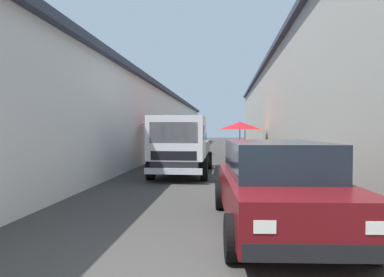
{
  "coord_description": "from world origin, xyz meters",
  "views": [
    {
      "loc": [
        -3.48,
        -0.55,
        1.67
      ],
      "look_at": [
        10.23,
        0.86,
        1.25
      ],
      "focal_mm": 30.1,
      "sensor_mm": 36.0,
      "label": 1
    }
  ],
  "objects_px": {
    "fruit_stall_near_left": "(245,129)",
    "delivery_truck": "(180,147)",
    "parked_scooter": "(253,159)",
    "vendor_in_shade": "(195,141)",
    "fruit_stall_far_right": "(166,127)",
    "hatchback_car": "(277,185)",
    "vendor_by_crates": "(201,141)",
    "fruit_stall_far_left": "(240,129)"
  },
  "relations": [
    {
      "from": "fruit_stall_near_left",
      "to": "delivery_truck",
      "type": "xyz_separation_m",
      "value": [
        -10.1,
        2.84,
        -0.59
      ]
    },
    {
      "from": "parked_scooter",
      "to": "fruit_stall_near_left",
      "type": "bearing_deg",
      "value": -1.13
    },
    {
      "from": "fruit_stall_near_left",
      "to": "vendor_in_shade",
      "type": "bearing_deg",
      "value": 126.37
    },
    {
      "from": "fruit_stall_far_right",
      "to": "hatchback_car",
      "type": "relative_size",
      "value": 0.58
    },
    {
      "from": "vendor_in_shade",
      "to": "parked_scooter",
      "type": "height_order",
      "value": "vendor_in_shade"
    },
    {
      "from": "vendor_by_crates",
      "to": "parked_scooter",
      "type": "relative_size",
      "value": 0.95
    },
    {
      "from": "fruit_stall_far_left",
      "to": "vendor_in_shade",
      "type": "relative_size",
      "value": 1.38
    },
    {
      "from": "delivery_truck",
      "to": "parked_scooter",
      "type": "distance_m",
      "value": 3.59
    },
    {
      "from": "fruit_stall_near_left",
      "to": "vendor_by_crates",
      "type": "distance_m",
      "value": 2.97
    },
    {
      "from": "fruit_stall_far_right",
      "to": "hatchback_car",
      "type": "xyz_separation_m",
      "value": [
        -8.7,
        -3.5,
        -1.01
      ]
    },
    {
      "from": "fruit_stall_near_left",
      "to": "vendor_in_shade",
      "type": "relative_size",
      "value": 1.58
    },
    {
      "from": "fruit_stall_far_right",
      "to": "vendor_in_shade",
      "type": "distance_m",
      "value": 4.8
    },
    {
      "from": "fruit_stall_far_right",
      "to": "parked_scooter",
      "type": "relative_size",
      "value": 1.37
    },
    {
      "from": "fruit_stall_near_left",
      "to": "vendor_by_crates",
      "type": "height_order",
      "value": "fruit_stall_near_left"
    },
    {
      "from": "hatchback_car",
      "to": "vendor_in_shade",
      "type": "bearing_deg",
      "value": 11.14
    },
    {
      "from": "hatchback_car",
      "to": "vendor_in_shade",
      "type": "relative_size",
      "value": 2.44
    },
    {
      "from": "fruit_stall_far_right",
      "to": "parked_scooter",
      "type": "xyz_separation_m",
      "value": [
        -0.88,
        -3.78,
        -1.3
      ]
    },
    {
      "from": "vendor_by_crates",
      "to": "fruit_stall_far_right",
      "type": "bearing_deg",
      "value": 169.66
    },
    {
      "from": "hatchback_car",
      "to": "delivery_truck",
      "type": "xyz_separation_m",
      "value": [
        5.51,
        2.4,
        0.3
      ]
    },
    {
      "from": "fruit_stall_far_left",
      "to": "vendor_by_crates",
      "type": "relative_size",
      "value": 1.42
    },
    {
      "from": "fruit_stall_far_left",
      "to": "fruit_stall_near_left",
      "type": "bearing_deg",
      "value": -7.8
    },
    {
      "from": "fruit_stall_far_left",
      "to": "vendor_by_crates",
      "type": "bearing_deg",
      "value": 37.85
    },
    {
      "from": "fruit_stall_far_right",
      "to": "fruit_stall_far_left",
      "type": "relative_size",
      "value": 1.02
    },
    {
      "from": "fruit_stall_near_left",
      "to": "hatchback_car",
      "type": "distance_m",
      "value": 15.64
    },
    {
      "from": "hatchback_car",
      "to": "delivery_truck",
      "type": "height_order",
      "value": "delivery_truck"
    },
    {
      "from": "hatchback_car",
      "to": "vendor_in_shade",
      "type": "distance_m",
      "value": 13.61
    },
    {
      "from": "fruit_stall_far_left",
      "to": "vendor_in_shade",
      "type": "distance_m",
      "value": 3.0
    },
    {
      "from": "fruit_stall_near_left",
      "to": "delivery_truck",
      "type": "distance_m",
      "value": 10.51
    },
    {
      "from": "fruit_stall_far_left",
      "to": "delivery_truck",
      "type": "height_order",
      "value": "fruit_stall_far_left"
    },
    {
      "from": "fruit_stall_far_right",
      "to": "parked_scooter",
      "type": "bearing_deg",
      "value": -103.08
    },
    {
      "from": "hatchback_car",
      "to": "parked_scooter",
      "type": "distance_m",
      "value": 7.83
    },
    {
      "from": "fruit_stall_far_right",
      "to": "delivery_truck",
      "type": "relative_size",
      "value": 0.47
    },
    {
      "from": "hatchback_car",
      "to": "fruit_stall_far_left",
      "type": "bearing_deg",
      "value": 0.3
    },
    {
      "from": "fruit_stall_far_left",
      "to": "parked_scooter",
      "type": "height_order",
      "value": "fruit_stall_far_left"
    },
    {
      "from": "delivery_truck",
      "to": "fruit_stall_far_left",
      "type": "bearing_deg",
      "value": -19.91
    },
    {
      "from": "fruit_stall_far_right",
      "to": "fruit_stall_far_left",
      "type": "height_order",
      "value": "fruit_stall_far_right"
    },
    {
      "from": "fruit_stall_far_right",
      "to": "vendor_in_shade",
      "type": "relative_size",
      "value": 1.41
    },
    {
      "from": "hatchback_car",
      "to": "vendor_by_crates",
      "type": "xyz_separation_m",
      "value": [
        14.92,
        2.36,
        0.19
      ]
    },
    {
      "from": "vendor_in_shade",
      "to": "vendor_by_crates",
      "type": "bearing_deg",
      "value": -9.68
    },
    {
      "from": "vendor_by_crates",
      "to": "parked_scooter",
      "type": "bearing_deg",
      "value": -159.57
    },
    {
      "from": "vendor_by_crates",
      "to": "vendor_in_shade",
      "type": "relative_size",
      "value": 0.97
    },
    {
      "from": "vendor_in_shade",
      "to": "parked_scooter",
      "type": "bearing_deg",
      "value": -152.24
    }
  ]
}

